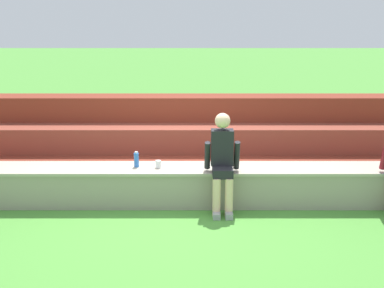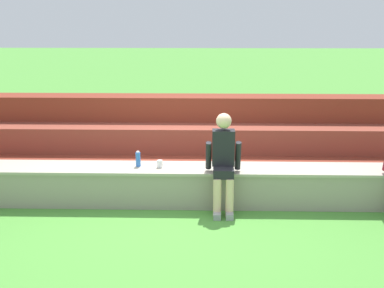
{
  "view_description": "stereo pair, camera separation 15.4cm",
  "coord_description": "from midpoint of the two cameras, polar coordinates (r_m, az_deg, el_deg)",
  "views": [
    {
      "loc": [
        0.23,
        -6.28,
        2.6
      ],
      "look_at": [
        0.21,
        0.29,
        0.89
      ],
      "focal_mm": 44.8,
      "sensor_mm": 36.0,
      "label": 1
    },
    {
      "loc": [
        0.38,
        -6.28,
        2.6
      ],
      "look_at": [
        0.21,
        0.29,
        0.89
      ],
      "focal_mm": 44.8,
      "sensor_mm": 36.0,
      "label": 2
    }
  ],
  "objects": [
    {
      "name": "stone_seating_wall",
      "position": [
        6.97,
        -1.06,
        -4.78
      ],
      "size": [
        9.3,
        0.62,
        0.54
      ],
      "color": "gray",
      "rests_on": "ground"
    },
    {
      "name": "person_left_of_center",
      "position": [
        6.55,
        4.43,
        -1.95
      ],
      "size": [
        0.49,
        0.55,
        1.37
      ],
      "color": "beige",
      "rests_on": "ground"
    },
    {
      "name": "water_bottle_center_gap",
      "position": [
        6.93,
        -5.8,
        -1.81
      ],
      "size": [
        0.07,
        0.07,
        0.23
      ],
      "color": "blue",
      "rests_on": "stone_seating_wall"
    },
    {
      "name": "brick_bleachers",
      "position": [
        8.32,
        -0.61,
        -0.01
      ],
      "size": [
        12.63,
        1.71,
        1.29
      ],
      "color": "maroon",
      "rests_on": "ground"
    },
    {
      "name": "plastic_cup_middle",
      "position": [
        6.87,
        -3.22,
        -2.38
      ],
      "size": [
        0.08,
        0.08,
        0.11
      ],
      "primitive_type": "cylinder",
      "color": "white",
      "rests_on": "stone_seating_wall"
    },
    {
      "name": "ground_plane",
      "position": [
        6.8,
        -1.16,
        -7.89
      ],
      "size": [
        80.0,
        80.0,
        0.0
      ],
      "primitive_type": "plane",
      "color": "#4C9338"
    }
  ]
}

